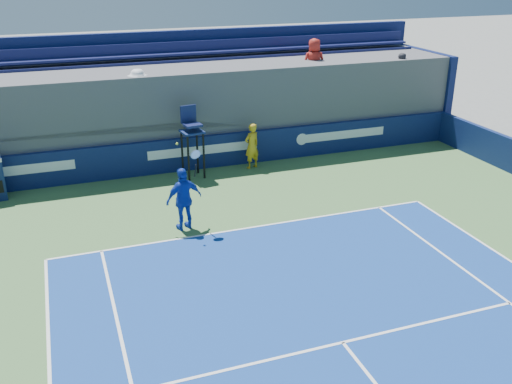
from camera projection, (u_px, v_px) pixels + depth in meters
name	position (u px, v px, depth m)	size (l,w,h in m)	color
ball_person	(252.00, 146.00, 20.26)	(0.60, 0.40, 1.65)	gold
back_hoarding	(203.00, 152.00, 20.34)	(20.40, 0.21, 1.20)	#0C1847
umpire_chair	(192.00, 134.00, 19.17)	(0.80, 0.80, 2.48)	black
tennis_player	(184.00, 199.00, 15.64)	(1.13, 0.68, 2.57)	#1537B2
stadium_seating	(188.00, 105.00, 21.64)	(21.00, 4.05, 4.40)	#4B4B4F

